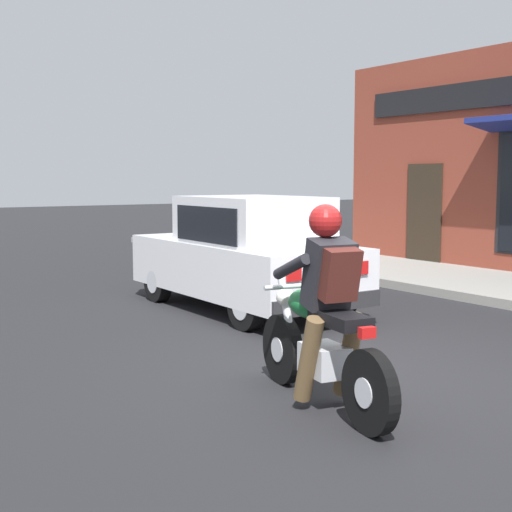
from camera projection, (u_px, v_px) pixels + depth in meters
The scene contains 5 objects.
ground_plane at pixel (365, 382), 6.37m from camera, with size 80.00×80.00×0.00m, color black.
sidewalk_curb at pixel (479, 284), 11.81m from camera, with size 2.60×22.00×0.14m, color gray.
motorcycle_with_rider at pixel (323, 323), 5.62m from camera, with size 0.66×2.01×1.62m.
car_hatchback at pixel (245, 255), 9.79m from camera, with size 1.67×3.79×1.57m.
fire_hydrant at pixel (303, 239), 14.55m from camera, with size 0.36×0.24×0.88m.
Camera 1 is at (-4.29, -4.59, 1.82)m, focal length 50.00 mm.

